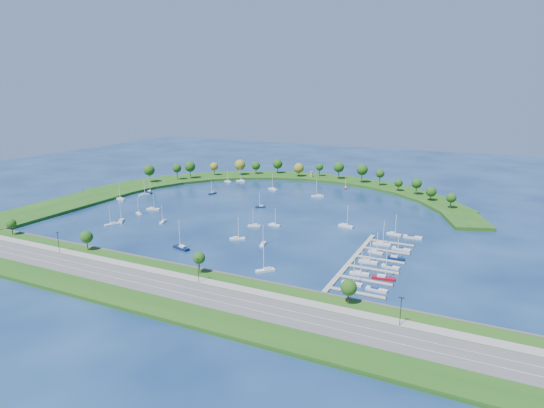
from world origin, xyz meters
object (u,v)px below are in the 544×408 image
at_px(harbor_tower, 311,174).
at_px(docked_boat_10, 394,234).
at_px(moored_boat_1, 121,198).
at_px(moored_boat_5, 163,221).
at_px(docked_boat_11, 412,237).
at_px(moored_boat_0, 150,192).
at_px(dock_system, 367,263).
at_px(moored_boat_20, 241,180).
at_px(moored_boat_8, 139,213).
at_px(docked_boat_1, 376,289).
at_px(docked_boat_5, 390,267).
at_px(docked_boat_9, 401,249).
at_px(moored_boat_17, 181,247).
at_px(docked_boat_6, 375,252).
at_px(moored_boat_12, 346,187).
at_px(docked_boat_2, 359,273).
at_px(moored_boat_11, 263,244).
at_px(moored_boat_13, 153,209).
at_px(moored_boat_9, 112,224).
at_px(moored_boat_7, 346,225).
at_px(docked_boat_8, 381,244).
at_px(docked_boat_7, 396,258).
at_px(moored_boat_10, 212,193).
at_px(moored_boat_16, 260,206).
at_px(moored_boat_14, 121,221).
at_px(moored_boat_19, 254,225).
at_px(moored_boat_18, 228,181).
at_px(moored_boat_21, 274,224).
at_px(moored_boat_2, 265,270).
at_px(moored_boat_6, 144,194).
at_px(moored_boat_15, 317,196).
at_px(moored_boat_4, 273,189).
at_px(docked_boat_4, 368,261).

relative_size(harbor_tower, docked_boat_10, 0.39).
bearing_deg(moored_boat_1, moored_boat_5, 162.90).
bearing_deg(docked_boat_11, moored_boat_0, 170.65).
relative_size(dock_system, moored_boat_20, 6.78).
distance_m(moored_boat_8, docked_boat_1, 168.54).
height_order(docked_boat_5, docked_boat_9, docked_boat_9).
bearing_deg(moored_boat_17, moored_boat_0, -27.97).
height_order(docked_boat_6, docked_boat_11, docked_boat_6).
xyz_separation_m(moored_boat_12, docked_boat_2, (56.53, -165.51, 0.07)).
bearing_deg(moored_boat_11, docked_boat_9, -84.49).
distance_m(harbor_tower, moored_boat_0, 138.85).
bearing_deg(moored_boat_13, moored_boat_9, -110.29).
bearing_deg(moored_boat_7, moored_boat_8, -156.69).
bearing_deg(docked_boat_2, docked_boat_8, 80.46).
bearing_deg(docked_boat_7, moored_boat_0, 163.62).
height_order(moored_boat_10, moored_boat_16, moored_boat_16).
relative_size(moored_boat_9, docked_boat_1, 1.35).
bearing_deg(moored_boat_13, docked_boat_5, -33.42).
bearing_deg(moored_boat_20, docked_boat_5, 134.36).
xyz_separation_m(moored_boat_10, moored_boat_16, (50.89, -19.75, 0.00)).
height_order(moored_boat_0, moored_boat_11, moored_boat_0).
distance_m(moored_boat_14, docked_boat_1, 162.67).
relative_size(moored_boat_0, moored_boat_19, 1.19).
xyz_separation_m(harbor_tower, docked_boat_6, (95.03, -160.43, -3.49)).
relative_size(moored_boat_10, moored_boat_18, 0.97).
xyz_separation_m(moored_boat_16, moored_boat_18, (-63.56, 63.62, 0.01)).
height_order(moored_boat_1, moored_boat_5, moored_boat_1).
relative_size(moored_boat_21, docked_boat_10, 0.89).
bearing_deg(moored_boat_7, moored_boat_2, -89.36).
height_order(docked_boat_5, docked_boat_7, docked_boat_7).
distance_m(moored_boat_18, docked_boat_1, 228.86).
distance_m(docked_boat_5, docked_boat_7, 11.61).
bearing_deg(moored_boat_20, moored_boat_6, 59.40).
bearing_deg(docked_boat_5, docked_boat_10, 108.73).
bearing_deg(moored_boat_7, moored_boat_1, -168.44).
bearing_deg(moored_boat_15, moored_boat_19, 55.89).
xyz_separation_m(moored_boat_0, docked_boat_5, (196.34, -71.12, -0.32)).
bearing_deg(docked_boat_2, moored_boat_19, 140.40).
relative_size(harbor_tower, moored_boat_6, 0.40).
distance_m(moored_boat_14, docked_boat_7, 160.39).
distance_m(moored_boat_4, docked_boat_8, 140.98).
height_order(moored_boat_5, docked_boat_4, docked_boat_4).
bearing_deg(moored_boat_18, moored_boat_8, 104.16).
distance_m(moored_boat_9, docked_boat_10, 161.09).
bearing_deg(docked_boat_10, moored_boat_7, 179.25).
bearing_deg(moored_boat_21, moored_boat_7, 23.02).
distance_m(moored_boat_7, moored_boat_13, 126.55).
height_order(moored_boat_6, moored_boat_17, moored_boat_17).
distance_m(harbor_tower, moored_boat_1, 162.19).
relative_size(moored_boat_9, docked_boat_7, 0.96).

